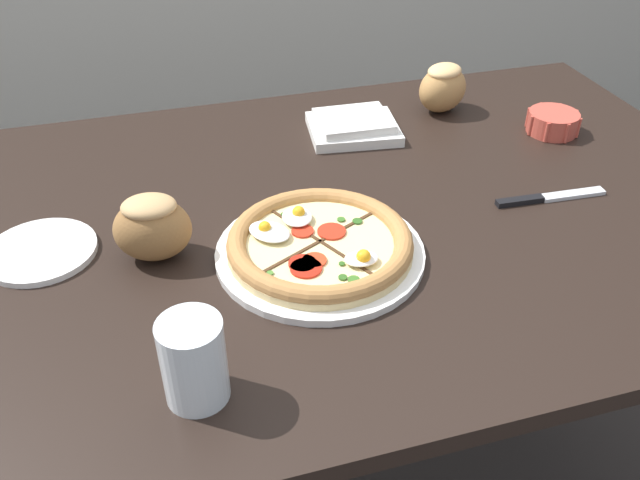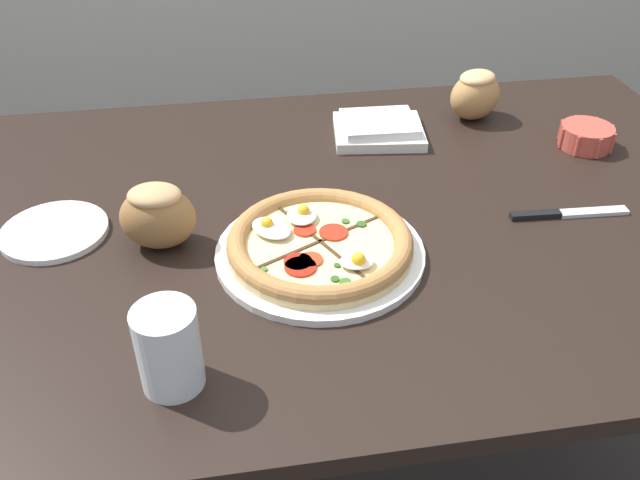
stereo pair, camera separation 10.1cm
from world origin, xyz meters
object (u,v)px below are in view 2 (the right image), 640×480
at_px(dining_table, 364,256).
at_px(side_saucer, 54,231).
at_px(pizza, 320,245).
at_px(ramekin_bowl, 586,136).
at_px(water_glass, 169,352).
at_px(bread_piece_near, 157,215).
at_px(knife_main, 568,213).
at_px(bread_piece_mid, 475,94).
at_px(napkin_folded, 379,129).

distance_m(dining_table, side_saucer, 0.51).
bearing_deg(pizza, ramekin_bowl, 25.25).
relative_size(dining_table, side_saucer, 8.37).
relative_size(water_glass, side_saucer, 0.67).
distance_m(ramekin_bowl, bread_piece_near, 0.82).
xyz_separation_m(ramekin_bowl, knife_main, (-0.14, -0.22, -0.02)).
relative_size(pizza, side_saucer, 1.89).
distance_m(pizza, ramekin_bowl, 0.62).
xyz_separation_m(bread_piece_near, knife_main, (0.66, -0.03, -0.05)).
relative_size(dining_table, bread_piece_mid, 10.15).
xyz_separation_m(knife_main, side_saucer, (-0.83, 0.08, 0.00)).
bearing_deg(ramekin_bowl, bread_piece_mid, 137.60).
xyz_separation_m(ramekin_bowl, side_saucer, (-0.97, -0.14, -0.02)).
height_order(pizza, knife_main, pizza).
height_order(knife_main, water_glass, water_glass).
distance_m(napkin_folded, bread_piece_near, 0.51).
bearing_deg(side_saucer, napkin_folded, 22.86).
relative_size(ramekin_bowl, water_glass, 0.95).
bearing_deg(dining_table, bread_piece_mid, 46.40).
height_order(dining_table, ramekin_bowl, ramekin_bowl).
distance_m(pizza, bread_piece_mid, 0.58).
xyz_separation_m(napkin_folded, side_saucer, (-0.58, -0.25, -0.01)).
bearing_deg(napkin_folded, pizza, -115.69).
distance_m(pizza, knife_main, 0.42).
bearing_deg(dining_table, napkin_folded, 72.65).
bearing_deg(bread_piece_near, pizza, -16.35).
bearing_deg(bread_piece_near, dining_table, 7.43).
bearing_deg(dining_table, pizza, -130.86).
distance_m(bread_piece_near, knife_main, 0.66).
relative_size(bread_piece_mid, knife_main, 0.69).
distance_m(bread_piece_near, side_saucer, 0.18).
height_order(bread_piece_mid, side_saucer, bread_piece_mid).
distance_m(ramekin_bowl, water_glass, 0.92).
bearing_deg(knife_main, ramekin_bowl, 60.54).
bearing_deg(side_saucer, pizza, -17.02).
distance_m(water_glass, side_saucer, 0.40).
distance_m(napkin_folded, side_saucer, 0.63).
xyz_separation_m(pizza, napkin_folded, (0.18, 0.37, -0.00)).
bearing_deg(knife_main, bread_piece_mid, 97.53).
xyz_separation_m(dining_table, bread_piece_near, (-0.33, -0.04, 0.15)).
relative_size(ramekin_bowl, side_saucer, 0.64).
height_order(pizza, water_glass, water_glass).
relative_size(dining_table, ramekin_bowl, 13.16).
distance_m(dining_table, ramekin_bowl, 0.50).
relative_size(pizza, bread_piece_near, 2.46).
bearing_deg(bread_piece_near, knife_main, -2.25).
distance_m(bread_piece_mid, side_saucer, 0.85).
bearing_deg(water_glass, pizza, 45.79).
xyz_separation_m(napkin_folded, bread_piece_mid, (0.21, 0.05, 0.04)).
distance_m(bread_piece_near, bread_piece_mid, 0.72).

